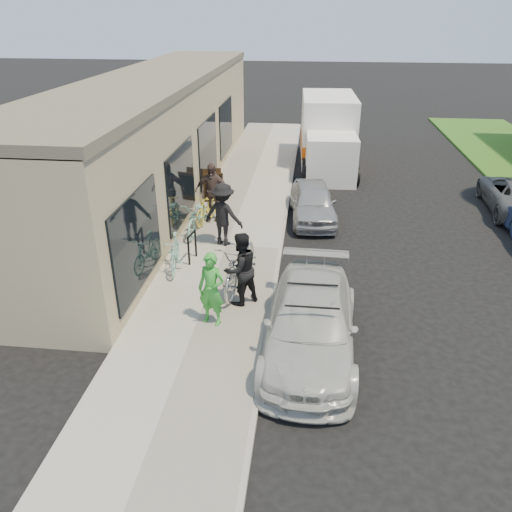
{
  "coord_description": "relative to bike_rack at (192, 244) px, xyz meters",
  "views": [
    {
      "loc": [
        0.29,
        -9.79,
        6.29
      ],
      "look_at": [
        -0.87,
        0.64,
        1.05
      ],
      "focal_mm": 35.0,
      "sensor_mm": 36.0,
      "label": 1
    }
  ],
  "objects": [
    {
      "name": "woman_rider",
      "position": [
        1.09,
        -2.85,
        0.34
      ],
      "size": [
        0.69,
        0.55,
        1.65
      ],
      "primitive_type": "imported",
      "rotation": [
        0.0,
        0.0,
        -0.3
      ],
      "color": "green",
      "rests_on": "sidewalk"
    },
    {
      "name": "cruiser_bike_b",
      "position": [
        -0.29,
        1.92,
        0.02
      ],
      "size": [
        0.71,
        1.95,
        1.02
      ],
      "primitive_type": "imported",
      "rotation": [
        0.0,
        0.0,
        -0.02
      ],
      "color": "#82C2AF",
      "rests_on": "sidewalk"
    },
    {
      "name": "sandwich_board",
      "position": [
        -0.32,
        4.65,
        0.07
      ],
      "size": [
        0.82,
        0.82,
        1.08
      ],
      "rotation": [
        0.0,
        0.0,
        0.29
      ],
      "color": "#321F0D",
      "rests_on": "sidewalk"
    },
    {
      "name": "storefront",
      "position": [
        -2.5,
        6.01,
        1.49
      ],
      "size": [
        3.6,
        20.0,
        4.22
      ],
      "color": "tan",
      "rests_on": "ground"
    },
    {
      "name": "sedan_white",
      "position": [
        3.2,
        -3.38,
        0.01
      ],
      "size": [
        1.94,
        4.49,
        1.33
      ],
      "rotation": [
        0.0,
        0.0,
        -0.03
      ],
      "color": "#B8B8B4",
      "rests_on": "ground"
    },
    {
      "name": "man_standing",
      "position": [
        1.59,
        -1.97,
        0.38
      ],
      "size": [
        1.07,
        1.06,
        1.74
      ],
      "primitive_type": "imported",
      "rotation": [
        0.0,
        0.0,
        3.88
      ],
      "color": "black",
      "rests_on": "sidewalk"
    },
    {
      "name": "cruiser_bike_c",
      "position": [
        -0.16,
        2.72,
        -0.0
      ],
      "size": [
        0.78,
        1.66,
        0.96
      ],
      "primitive_type": "imported",
      "rotation": [
        0.0,
        0.0,
        -0.21
      ],
      "color": "gold",
      "rests_on": "sidewalk"
    },
    {
      "name": "curb",
      "position": [
        2.29,
        1.02,
        -0.57
      ],
      "size": [
        0.12,
        34.0,
        0.13
      ],
      "primitive_type": "cube",
      "color": "gray",
      "rests_on": "ground"
    },
    {
      "name": "cruiser_bike_a",
      "position": [
        -0.34,
        -0.52,
        -0.03
      ],
      "size": [
        0.65,
        1.58,
        0.92
      ],
      "primitive_type": "imported",
      "rotation": [
        0.0,
        0.0,
        0.15
      ],
      "color": "#82C2AF",
      "rests_on": "sidewalk"
    },
    {
      "name": "sedan_silver",
      "position": [
        3.17,
        3.7,
        -0.04
      ],
      "size": [
        1.73,
        3.62,
        1.19
      ],
      "primitive_type": "imported",
      "rotation": [
        0.0,
        0.0,
        0.09
      ],
      "color": "#A4A4AA",
      "rests_on": "ground"
    },
    {
      "name": "moving_truck",
      "position": [
        3.73,
        10.1,
        0.66
      ],
      "size": [
        2.46,
        6.02,
        2.91
      ],
      "rotation": [
        0.0,
        0.0,
        0.04
      ],
      "color": "white",
      "rests_on": "ground"
    },
    {
      "name": "bystander_b",
      "position": [
        -0.01,
        2.94,
        0.45
      ],
      "size": [
        1.1,
        0.46,
        1.87
      ],
      "primitive_type": "imported",
      "rotation": [
        0.0,
        0.0,
        -0.0
      ],
      "color": "brown",
      "rests_on": "sidewalk"
    },
    {
      "name": "bystander_a",
      "position": [
        0.66,
        1.15,
        0.42
      ],
      "size": [
        1.33,
        1.02,
        1.81
      ],
      "primitive_type": "imported",
      "rotation": [
        0.0,
        0.0,
        2.81
      ],
      "color": "black",
      "rests_on": "sidewalk"
    },
    {
      "name": "sidewalk",
      "position": [
        0.74,
        1.02,
        -0.56
      ],
      "size": [
        3.0,
        34.0,
        0.15
      ],
      "primitive_type": "cube",
      "color": "#A59F94",
      "rests_on": "ground"
    },
    {
      "name": "bike_rack",
      "position": [
        0.0,
        0.0,
        0.0
      ],
      "size": [
        0.13,
        0.57,
        0.81
      ],
      "rotation": [
        0.0,
        0.0,
        -0.14
      ],
      "color": "black",
      "rests_on": "sidewalk"
    },
    {
      "name": "ground",
      "position": [
        2.74,
        -1.98,
        -0.64
      ],
      "size": [
        120.0,
        120.0,
        0.0
      ],
      "primitive_type": "plane",
      "color": "black",
      "rests_on": "ground"
    },
    {
      "name": "tandem_bike",
      "position": [
        1.49,
        -1.21,
        0.14
      ],
      "size": [
        1.15,
        2.48,
        1.25
      ],
      "primitive_type": "imported",
      "rotation": [
        0.0,
        0.0,
        -0.13
      ],
      "color": "silver",
      "rests_on": "sidewalk"
    }
  ]
}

